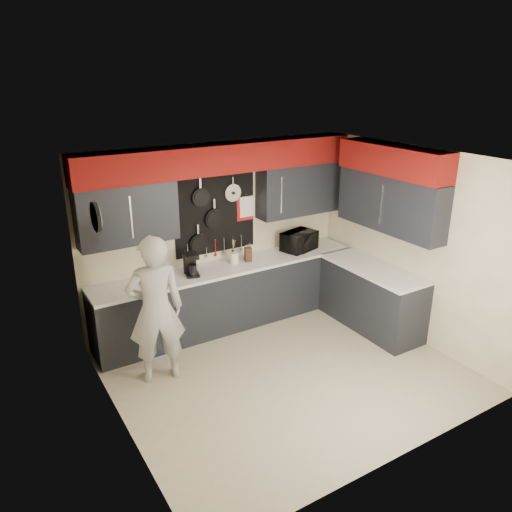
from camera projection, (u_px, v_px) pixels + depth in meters
ground at (286, 372)px, 6.15m from camera, size 4.00×4.00×0.00m
back_wall_assembly at (223, 187)px, 6.73m from camera, size 4.00×0.36×2.60m
right_wall_assembly at (394, 195)px, 6.57m from camera, size 0.36×3.50×2.60m
left_wall_assembly at (115, 313)px, 4.72m from camera, size 0.05×3.50×2.60m
base_cabinets at (270, 296)px, 7.13m from camera, size 3.95×2.20×0.92m
microwave at (299, 241)px, 7.53m from camera, size 0.60×0.48×0.29m
knife_block at (248, 254)px, 7.11m from camera, size 0.11×0.11×0.20m
utensil_crock at (234, 258)px, 7.05m from camera, size 0.12×0.12×0.16m
coffee_maker at (191, 264)px, 6.60m from camera, size 0.22×0.25×0.31m
person at (156, 310)px, 5.73m from camera, size 0.74×0.56×1.81m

